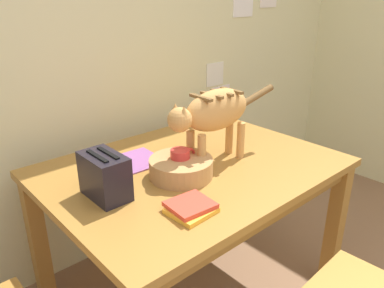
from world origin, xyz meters
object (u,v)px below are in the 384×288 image
object	(u,v)px
book_stack	(191,208)
wicker_basket	(181,167)
saucer_bowl	(180,171)
cat	(214,113)
magazine	(132,162)
dining_table	(192,181)
coffee_mug	(181,159)
toaster	(105,176)

from	to	relation	value
book_stack	wicker_basket	bearing A→B (deg)	56.86
saucer_bowl	cat	bearing A→B (deg)	-0.95
cat	book_stack	bearing A→B (deg)	125.56
magazine	dining_table	bearing A→B (deg)	-44.24
coffee_mug	cat	bearing A→B (deg)	-0.97
cat	toaster	distance (m)	0.54
coffee_mug	saucer_bowl	bearing A→B (deg)	180.00
magazine	book_stack	size ratio (longest dim) A/B	1.57
book_stack	dining_table	bearing A→B (deg)	47.66
saucer_bowl	wicker_basket	xyz separation A→B (m)	(-0.00, -0.01, 0.02)
saucer_bowl	wicker_basket	bearing A→B (deg)	-115.62
book_stack	wicker_basket	distance (m)	0.28
cat	toaster	xyz separation A→B (m)	(-0.52, 0.06, -0.15)
dining_table	cat	world-z (taller)	cat
coffee_mug	toaster	size ratio (longest dim) A/B	0.61
magazine	coffee_mug	bearing A→B (deg)	-68.51
dining_table	coffee_mug	world-z (taller)	coffee_mug
dining_table	coffee_mug	distance (m)	0.20
book_stack	toaster	distance (m)	0.35
cat	wicker_basket	world-z (taller)	cat
toaster	dining_table	bearing A→B (deg)	-0.86
coffee_mug	toaster	distance (m)	0.33
toaster	coffee_mug	bearing A→B (deg)	-9.05
dining_table	magazine	bearing A→B (deg)	133.35
cat	coffee_mug	world-z (taller)	cat
dining_table	book_stack	size ratio (longest dim) A/B	7.73
dining_table	toaster	world-z (taller)	toaster
saucer_bowl	wicker_basket	distance (m)	0.03
saucer_bowl	wicker_basket	world-z (taller)	wicker_basket
dining_table	saucer_bowl	bearing A→B (deg)	-156.78
cat	saucer_bowl	distance (m)	0.29
book_stack	wicker_basket	size ratio (longest dim) A/B	0.62
magazine	wicker_basket	xyz separation A→B (m)	(0.08, -0.25, 0.04)
coffee_mug	book_stack	distance (m)	0.30
saucer_bowl	coffee_mug	xyz separation A→B (m)	(0.00, 0.00, 0.06)
wicker_basket	toaster	world-z (taller)	toaster
coffee_mug	toaster	world-z (taller)	toaster
magazine	saucer_bowl	bearing A→B (deg)	-69.26
magazine	book_stack	world-z (taller)	book_stack
magazine	book_stack	bearing A→B (deg)	-96.55
toaster	saucer_bowl	bearing A→B (deg)	-9.15
magazine	wicker_basket	bearing A→B (deg)	-70.94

